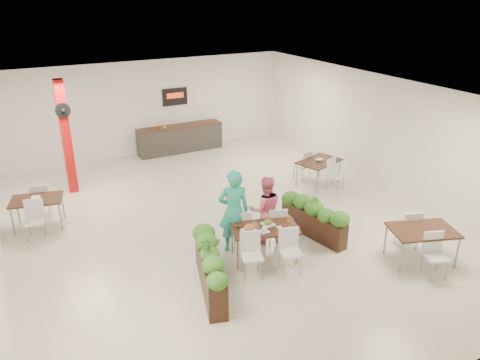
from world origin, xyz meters
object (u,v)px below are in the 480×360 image
object	(u,v)px
side_table_b	(319,164)
main_table	(264,232)
planter_right	(314,217)
side_table_a	(37,203)
diner_man	(234,211)
service_counter	(180,138)
planter_left	(210,265)
diner_woman	(265,210)
side_table_c	(422,234)
red_column	(66,136)

from	to	relation	value
side_table_b	main_table	bearing A→B (deg)	-159.50
planter_right	side_table_a	world-z (taller)	planter_right
main_table	diner_man	world-z (taller)	diner_man
service_counter	planter_left	bearing A→B (deg)	-107.34
diner_woman	side_table_b	world-z (taller)	diner_woman
planter_left	planter_right	world-z (taller)	planter_left
service_counter	main_table	world-z (taller)	service_counter
main_table	side_table_c	distance (m)	3.31
planter_right	side_table_b	world-z (taller)	planter_right
red_column	main_table	world-z (taller)	red_column
diner_man	planter_left	xyz separation A→B (m)	(-1.08, -1.11, -0.41)
service_counter	diner_man	bearing A→B (deg)	-101.62
red_column	side_table_b	distance (m)	7.16
diner_man	side_table_b	world-z (taller)	diner_man
main_table	side_table_a	world-z (taller)	same
planter_right	service_counter	bearing A→B (deg)	94.01
red_column	diner_woman	bearing A→B (deg)	-55.92
service_counter	side_table_c	size ratio (longest dim) A/B	1.80
main_table	diner_woman	bearing A→B (deg)	57.78
red_column	service_counter	size ratio (longest dim) A/B	1.07
diner_man	side_table_a	size ratio (longest dim) A/B	1.13
service_counter	side_table_b	size ratio (longest dim) A/B	1.80
diner_woman	red_column	bearing A→B (deg)	-38.39
service_counter	planter_right	bearing A→B (deg)	-85.99
main_table	side_table_c	world-z (taller)	same
planter_left	side_table_b	distance (m)	5.91
side_table_a	side_table_b	size ratio (longest dim) A/B	1.00
planter_left	diner_man	bearing A→B (deg)	45.78
planter_right	side_table_a	size ratio (longest dim) A/B	1.13
service_counter	side_table_a	size ratio (longest dim) A/B	1.79
diner_woman	side_table_c	world-z (taller)	diner_woman
service_counter	planter_right	xyz separation A→B (m)	(0.50, -7.20, 0.01)
main_table	red_column	bearing A→B (deg)	117.75
side_table_a	red_column	bearing A→B (deg)	72.91
side_table_c	side_table_b	bearing A→B (deg)	101.58
main_table	side_table_b	world-z (taller)	same
planter_right	diner_woman	bearing A→B (deg)	163.50
main_table	diner_woman	world-z (taller)	diner_woman
side_table_b	side_table_c	world-z (taller)	same
planter_left	side_table_a	xyz separation A→B (m)	(-2.61, 4.25, 0.09)
red_column	planter_right	size ratio (longest dim) A/B	1.69
side_table_a	side_table_c	size ratio (longest dim) A/B	1.00
planter_right	side_table_c	xyz separation A→B (m)	(1.35, -1.95, 0.14)
service_counter	planter_left	world-z (taller)	service_counter
diner_woman	side_table_b	bearing A→B (deg)	-128.12
service_counter	side_table_a	world-z (taller)	service_counter
diner_man	red_column	bearing A→B (deg)	-45.15
red_column	planter_left	distance (m)	6.39
side_table_a	side_table_b	distance (m)	7.64
side_table_a	planter_right	bearing A→B (deg)	-18.38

